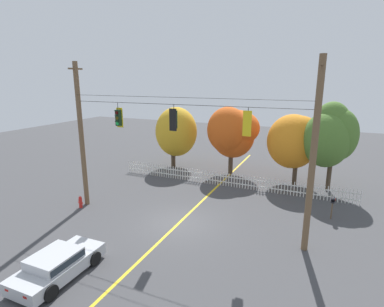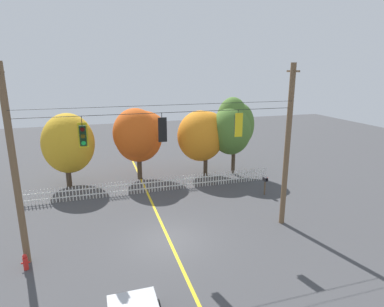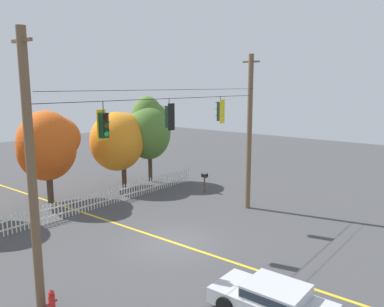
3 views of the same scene
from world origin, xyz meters
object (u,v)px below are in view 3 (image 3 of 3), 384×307
Objects in this scene: autumn_maple_mid at (48,144)px; autumn_oak_far_east at (119,140)px; parked_car at (273,300)px; traffic_signal_eastbound_side at (220,111)px; roadside_mailbox at (205,176)px; traffic_signal_northbound_secondary at (104,125)px; traffic_signal_southbound_primary at (169,117)px; fire_hydrant at (52,301)px; autumn_maple_far_west at (150,128)px.

autumn_maple_mid is 5.36m from autumn_oak_far_east.
autumn_maple_mid reaches higher than parked_car.
parked_car is (-6.39, -6.55, -5.55)m from traffic_signal_eastbound_side.
roadside_mailbox is (4.37, 4.27, -5.02)m from traffic_signal_eastbound_side.
traffic_signal_northbound_secondary is 1.08× the size of roadside_mailbox.
traffic_signal_northbound_secondary is at bearing 179.70° from traffic_signal_southbound_primary.
fire_hydrant is (-2.98, -0.65, -5.65)m from traffic_signal_northbound_secondary.
traffic_signal_northbound_secondary is at bearing -133.07° from autumn_oak_far_east.
autumn_maple_far_west is at bearing 94.62° from roadside_mailbox.
traffic_signal_southbound_primary reaches higher than roadside_mailbox.
autumn_maple_mid is 13.66m from fire_hydrant.
roadside_mailbox is at bearing 17.94° from fire_hydrant.
roadside_mailbox is (0.40, -4.99, -3.15)m from autumn_maple_far_west.
traffic_signal_northbound_secondary reaches higher than roadside_mailbox.
fire_hydrant is (-4.38, 5.92, -0.22)m from parked_car.
fire_hydrant is at bearing -162.06° from roadside_mailbox.
roadside_mailbox is (12.16, 4.25, -4.90)m from traffic_signal_northbound_secondary.
autumn_maple_mid is 17.66m from parked_car.
autumn_maple_far_west is 4.83× the size of roadside_mailbox.
parked_car is (1.41, -6.57, -5.43)m from traffic_signal_northbound_secondary.
autumn_oak_far_east is 6.81m from roadside_mailbox.
parked_car is at bearing -53.49° from fire_hydrant.
parked_car is 7.37m from fire_hydrant.
autumn_maple_mid is (3.95, 10.60, -2.17)m from traffic_signal_northbound_secondary.
autumn_maple_mid is at bearing 170.17° from autumn_maple_far_west.
parked_car is at bearing -134.82° from roadside_mailbox.
autumn_maple_far_west is at bearing 56.79° from parked_car.
autumn_maple_mid reaches higher than fire_hydrant.
roadside_mailbox is at bearing -62.76° from autumn_oak_far_east.
parked_car is (-7.85, -16.47, -2.97)m from autumn_oak_far_east.
traffic_signal_eastbound_side is 12.24m from fire_hydrant.
traffic_signal_southbound_primary reaches higher than fire_hydrant.
traffic_signal_northbound_secondary reaches higher than autumn_oak_far_east.
traffic_signal_southbound_primary is 1.01× the size of traffic_signal_eastbound_side.
traffic_signal_northbound_secondary is 6.42m from fire_hydrant.
autumn_maple_far_west is at bearing 49.03° from traffic_signal_southbound_primary.
traffic_signal_eastbound_side is at bearing -70.12° from autumn_maple_mid.
traffic_signal_eastbound_side is 10.36m from autumn_oak_far_east.
traffic_signal_southbound_primary reaches higher than parked_car.
parked_car is at bearing -115.48° from autumn_oak_far_east.
traffic_signal_northbound_secondary is 0.22× the size of autumn_maple_far_west.
traffic_signal_northbound_secondary is at bearing 102.08° from parked_car.
parked_car is (-2.55, -17.17, -3.26)m from autumn_maple_mid.
autumn_oak_far_east is at bearing -7.48° from autumn_maple_mid.
roadside_mailbox is at bearing 26.83° from traffic_signal_southbound_primary.
autumn_maple_mid is 7.61× the size of fire_hydrant.
traffic_signal_southbound_primary is 10.70m from roadside_mailbox.
fire_hydrant is at bearing -139.23° from autumn_oak_far_east.
roadside_mailbox is (2.91, -5.65, -2.44)m from autumn_oak_far_east.
traffic_signal_eastbound_side is at bearing -0.14° from traffic_signal_northbound_secondary.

